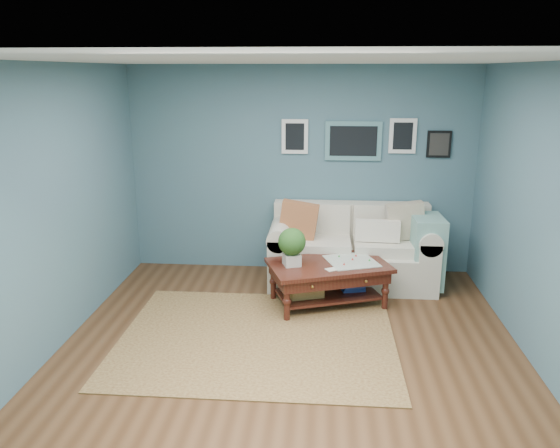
# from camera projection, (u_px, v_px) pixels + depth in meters

# --- Properties ---
(room_shell) EXTENTS (5.00, 5.02, 2.70)m
(room_shell) POSITION_uv_depth(u_px,v_px,m) (291.00, 218.00, 4.81)
(room_shell) COLOR brown
(room_shell) RESTS_ON ground
(area_rug) EXTENTS (2.76, 2.21, 0.01)m
(area_rug) POSITION_uv_depth(u_px,v_px,m) (257.00, 338.00, 5.53)
(area_rug) COLOR brown
(area_rug) RESTS_ON ground
(loveseat) EXTENTS (2.11, 0.96, 1.08)m
(loveseat) POSITION_uv_depth(u_px,v_px,m) (359.00, 249.00, 6.90)
(loveseat) COLOR silver
(loveseat) RESTS_ON ground
(coffee_table) EXTENTS (1.51, 1.17, 0.93)m
(coffee_table) POSITION_uv_depth(u_px,v_px,m) (322.00, 271.00, 6.23)
(coffee_table) COLOR #380C0A
(coffee_table) RESTS_ON ground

